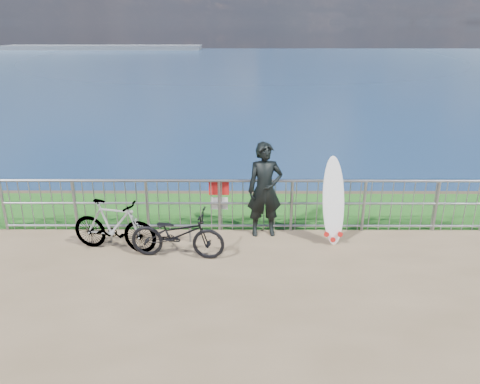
{
  "coord_description": "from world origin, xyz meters",
  "views": [
    {
      "loc": [
        -0.03,
        -7.42,
        4.13
      ],
      "look_at": [
        -0.07,
        1.2,
        1.0
      ],
      "focal_mm": 35.0,
      "sensor_mm": 36.0,
      "label": 1
    }
  ],
  "objects_px": {
    "surfboard": "(333,204)",
    "bicycle_far": "(114,226)",
    "surfer": "(265,190)",
    "bicycle_near": "(177,234)"
  },
  "relations": [
    {
      "from": "surfer",
      "to": "bicycle_near",
      "type": "distance_m",
      "value": 1.99
    },
    {
      "from": "bicycle_near",
      "to": "surfer",
      "type": "bearing_deg",
      "value": -52.77
    },
    {
      "from": "bicycle_far",
      "to": "surfer",
      "type": "bearing_deg",
      "value": -62.75
    },
    {
      "from": "surfboard",
      "to": "bicycle_far",
      "type": "bearing_deg",
      "value": -174.88
    },
    {
      "from": "bicycle_far",
      "to": "bicycle_near",
      "type": "bearing_deg",
      "value": -89.26
    },
    {
      "from": "surfboard",
      "to": "bicycle_far",
      "type": "distance_m",
      "value": 4.24
    },
    {
      "from": "surfer",
      "to": "surfboard",
      "type": "relative_size",
      "value": 1.11
    },
    {
      "from": "surfboard",
      "to": "bicycle_far",
      "type": "height_order",
      "value": "surfboard"
    },
    {
      "from": "surfer",
      "to": "bicycle_far",
      "type": "bearing_deg",
      "value": -172.68
    },
    {
      "from": "surfboard",
      "to": "bicycle_near",
      "type": "distance_m",
      "value": 3.06
    }
  ]
}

